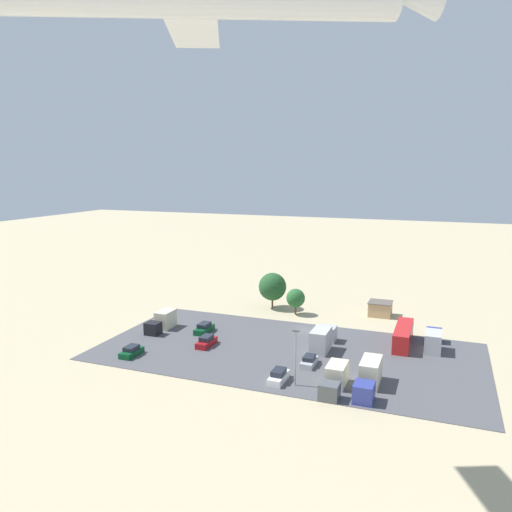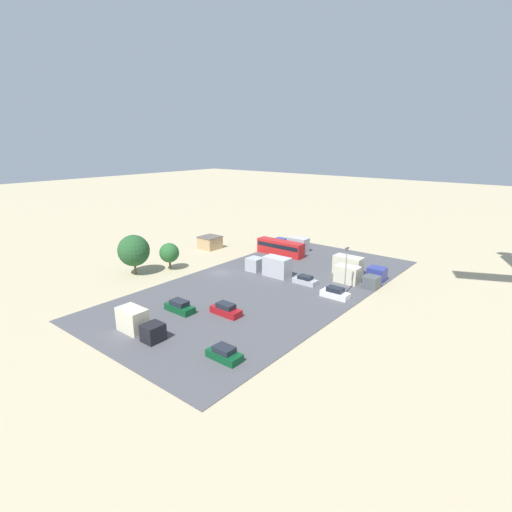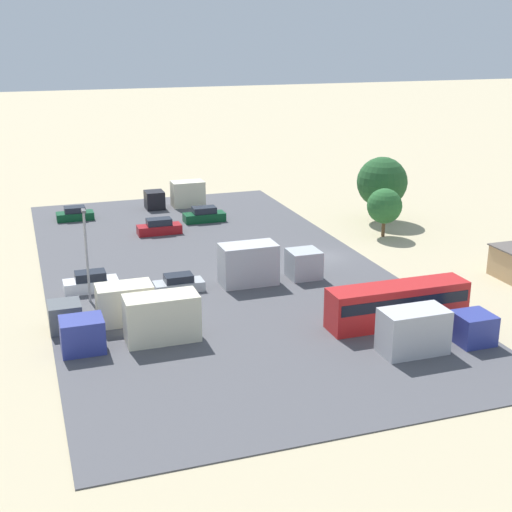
{
  "view_description": "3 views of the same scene",
  "coord_description": "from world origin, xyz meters",
  "px_view_note": "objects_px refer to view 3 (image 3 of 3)",
  "views": [
    {
      "loc": [
        -21.81,
        80.92,
        27.9
      ],
      "look_at": [
        -2.19,
        29.87,
        18.27
      ],
      "focal_mm": 35.0,
      "sensor_mm": 36.0,
      "label": 1
    },
    {
      "loc": [
        49.35,
        48.14,
        23.13
      ],
      "look_at": [
        4.03,
        11.46,
        6.22
      ],
      "focal_mm": 28.0,
      "sensor_mm": 36.0,
      "label": 2
    },
    {
      "loc": [
        -58.7,
        26.64,
        20.77
      ],
      "look_at": [
        -5.97,
        8.75,
        2.85
      ],
      "focal_mm": 50.0,
      "sensor_mm": 36.0,
      "label": 3
    }
  ],
  "objects_px": {
    "parked_truck_2": "(140,322)",
    "parked_car_0": "(179,284)",
    "parked_truck_4": "(108,307)",
    "parked_truck_0": "(179,195)",
    "parked_truck_3": "(431,330)",
    "parked_car_1": "(91,283)",
    "bus": "(398,303)",
    "parked_car_3": "(159,227)",
    "parked_car_4": "(204,215)",
    "parked_car_2": "(75,214)",
    "parked_truck_1": "(264,264)"
  },
  "relations": [
    {
      "from": "parked_car_0",
      "to": "parked_car_3",
      "type": "bearing_deg",
      "value": 173.87
    },
    {
      "from": "parked_truck_2",
      "to": "parked_truck_1",
      "type": "bearing_deg",
      "value": -53.72
    },
    {
      "from": "parked_truck_2",
      "to": "parked_car_0",
      "type": "bearing_deg",
      "value": -27.58
    },
    {
      "from": "parked_car_1",
      "to": "parked_truck_4",
      "type": "xyz_separation_m",
      "value": [
        -7.39,
        -0.48,
        0.62
      ]
    },
    {
      "from": "parked_car_4",
      "to": "parked_truck_4",
      "type": "relative_size",
      "value": 0.62
    },
    {
      "from": "parked_truck_2",
      "to": "parked_truck_4",
      "type": "relative_size",
      "value": 1.26
    },
    {
      "from": "parked_car_3",
      "to": "parked_truck_1",
      "type": "bearing_deg",
      "value": -162.5
    },
    {
      "from": "bus",
      "to": "parked_truck_2",
      "type": "distance_m",
      "value": 18.5
    },
    {
      "from": "parked_car_1",
      "to": "bus",
      "type": "bearing_deg",
      "value": 55.24
    },
    {
      "from": "bus",
      "to": "parked_car_2",
      "type": "distance_m",
      "value": 42.55
    },
    {
      "from": "parked_car_2",
      "to": "parked_car_1",
      "type": "bearing_deg",
      "value": -2.04
    },
    {
      "from": "parked_truck_0",
      "to": "parked_truck_3",
      "type": "height_order",
      "value": "parked_truck_0"
    },
    {
      "from": "parked_car_1",
      "to": "parked_truck_2",
      "type": "xyz_separation_m",
      "value": [
        -11.44,
        -2.09,
        0.82
      ]
    },
    {
      "from": "bus",
      "to": "parked_car_2",
      "type": "relative_size",
      "value": 2.6
    },
    {
      "from": "parked_car_3",
      "to": "parked_truck_3",
      "type": "xyz_separation_m",
      "value": [
        -33.69,
        -11.63,
        0.7
      ]
    },
    {
      "from": "parked_car_2",
      "to": "parked_car_3",
      "type": "height_order",
      "value": "parked_car_3"
    },
    {
      "from": "parked_car_4",
      "to": "parked_car_0",
      "type": "bearing_deg",
      "value": 159.77
    },
    {
      "from": "parked_car_1",
      "to": "parked_car_2",
      "type": "xyz_separation_m",
      "value": [
        23.63,
        -0.84,
        -0.06
      ]
    },
    {
      "from": "parked_truck_3",
      "to": "parked_car_2",
      "type": "bearing_deg",
      "value": -155.29
    },
    {
      "from": "parked_car_4",
      "to": "parked_truck_0",
      "type": "distance_m",
      "value": 7.72
    },
    {
      "from": "parked_truck_4",
      "to": "parked_car_0",
      "type": "bearing_deg",
      "value": -51.55
    },
    {
      "from": "bus",
      "to": "parked_truck_2",
      "type": "height_order",
      "value": "parked_truck_2"
    },
    {
      "from": "parked_car_4",
      "to": "parked_truck_0",
      "type": "height_order",
      "value": "parked_truck_0"
    },
    {
      "from": "parked_car_0",
      "to": "parked_truck_4",
      "type": "distance_m",
      "value": 8.14
    },
    {
      "from": "parked_truck_0",
      "to": "parked_truck_4",
      "type": "height_order",
      "value": "parked_truck_0"
    },
    {
      "from": "parked_car_3",
      "to": "parked_truck_2",
      "type": "bearing_deg",
      "value": 165.96
    },
    {
      "from": "bus",
      "to": "parked_car_4",
      "type": "relative_size",
      "value": 2.31
    },
    {
      "from": "parked_car_4",
      "to": "parked_truck_2",
      "type": "xyz_separation_m",
      "value": [
        -29.75,
        12.36,
        0.82
      ]
    },
    {
      "from": "parked_truck_2",
      "to": "parked_car_1",
      "type": "bearing_deg",
      "value": 10.34
    },
    {
      "from": "parked_car_0",
      "to": "parked_car_1",
      "type": "distance_m",
      "value": 7.23
    },
    {
      "from": "parked_truck_0",
      "to": "parked_truck_3",
      "type": "relative_size",
      "value": 0.87
    },
    {
      "from": "parked_car_4",
      "to": "parked_truck_1",
      "type": "xyz_separation_m",
      "value": [
        -20.84,
        0.23,
        0.9
      ]
    },
    {
      "from": "parked_car_1",
      "to": "parked_truck_4",
      "type": "bearing_deg",
      "value": 3.72
    },
    {
      "from": "bus",
      "to": "parked_truck_0",
      "type": "xyz_separation_m",
      "value": [
        40.05,
        7.12,
        -0.23
      ]
    },
    {
      "from": "parked_truck_3",
      "to": "parked_truck_4",
      "type": "height_order",
      "value": "parked_truck_3"
    },
    {
      "from": "parked_truck_3",
      "to": "parked_truck_4",
      "type": "bearing_deg",
      "value": -119.67
    },
    {
      "from": "parked_car_1",
      "to": "parked_truck_3",
      "type": "bearing_deg",
      "value": 47.39
    },
    {
      "from": "parked_truck_4",
      "to": "parked_truck_0",
      "type": "bearing_deg",
      "value": -21.01
    },
    {
      "from": "parked_truck_4",
      "to": "parked_car_1",
      "type": "bearing_deg",
      "value": 3.72
    },
    {
      "from": "bus",
      "to": "parked_car_1",
      "type": "height_order",
      "value": "bus"
    },
    {
      "from": "parked_car_0",
      "to": "parked_truck_0",
      "type": "distance_m",
      "value": 28.99
    },
    {
      "from": "parked_car_4",
      "to": "parked_car_2",
      "type": "bearing_deg",
      "value": 68.63
    },
    {
      "from": "bus",
      "to": "parked_car_0",
      "type": "xyz_separation_m",
      "value": [
        11.8,
        13.55,
        -1.03
      ]
    },
    {
      "from": "parked_truck_4",
      "to": "parked_truck_1",
      "type": "bearing_deg",
      "value": -70.51
    },
    {
      "from": "parked_car_2",
      "to": "parked_car_0",
      "type": "bearing_deg",
      "value": 12.99
    },
    {
      "from": "parked_car_1",
      "to": "parked_car_2",
      "type": "distance_m",
      "value": 23.65
    },
    {
      "from": "parked_car_2",
      "to": "parked_truck_1",
      "type": "height_order",
      "value": "parked_truck_1"
    },
    {
      "from": "parked_car_1",
      "to": "parked_car_3",
      "type": "relative_size",
      "value": 0.96
    },
    {
      "from": "bus",
      "to": "parked_car_3",
      "type": "height_order",
      "value": "bus"
    },
    {
      "from": "parked_car_2",
      "to": "parked_truck_4",
      "type": "xyz_separation_m",
      "value": [
        -31.03,
        0.36,
        0.68
      ]
    }
  ]
}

